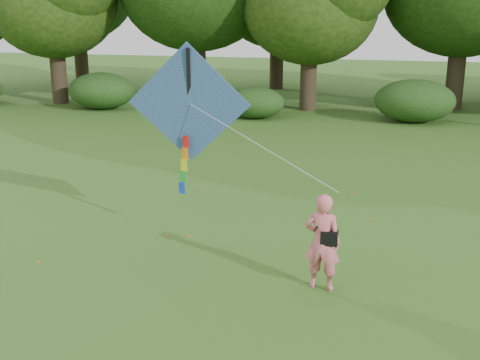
# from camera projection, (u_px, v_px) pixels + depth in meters

# --- Properties ---
(ground) EXTENTS (100.00, 100.00, 0.00)m
(ground) POSITION_uv_depth(u_px,v_px,m) (265.00, 295.00, 10.71)
(ground) COLOR #265114
(ground) RESTS_ON ground
(man_kite_flyer) EXTENTS (0.71, 0.52, 1.80)m
(man_kite_flyer) POSITION_uv_depth(u_px,v_px,m) (322.00, 242.00, 10.71)
(man_kite_flyer) COLOR #E56B78
(man_kite_flyer) RESTS_ON ground
(crossbody_bag) EXTENTS (0.43, 0.20, 0.71)m
(crossbody_bag) POSITION_uv_depth(u_px,v_px,m) (329.00, 237.00, 10.62)
(crossbody_bag) COLOR black
(crossbody_bag) RESTS_ON ground
(flying_kite) EXTENTS (4.63, 2.27, 3.29)m
(flying_kite) POSITION_uv_depth(u_px,v_px,m) (189.00, 105.00, 12.59)
(flying_kite) COLOR #2636A7
(flying_kite) RESTS_ON ground
(shrub_band) EXTENTS (39.15, 3.22, 1.88)m
(shrub_band) POSITION_uv_depth(u_px,v_px,m) (329.00, 101.00, 27.04)
(shrub_band) COLOR #264919
(shrub_band) RESTS_ON ground
(fallen_leaves) EXTENTS (6.58, 15.46, 0.01)m
(fallen_leaves) POSITION_uv_depth(u_px,v_px,m) (220.00, 218.00, 14.53)
(fallen_leaves) COLOR olive
(fallen_leaves) RESTS_ON ground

